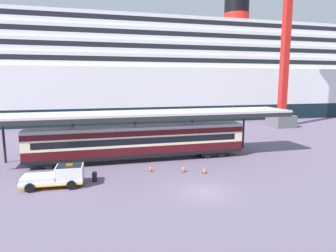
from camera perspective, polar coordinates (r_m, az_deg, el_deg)
ground_plane at (r=25.41m, az=6.99°, el=-12.61°), size 400.00×400.00×0.00m
cruise_ship at (r=78.17m, az=5.67°, el=9.97°), size 173.94×23.48×31.61m
platform_canopy at (r=34.07m, az=-5.81°, el=2.27°), size 37.49×5.54×5.66m
train_carriage at (r=34.15m, az=-5.62°, el=-2.97°), size 24.92×2.81×4.11m
service_truck at (r=27.76m, az=-20.55°, el=-9.08°), size 5.29×2.45×2.02m
traffic_cone_near at (r=30.24m, az=3.02°, el=-8.28°), size 0.36×0.36×0.76m
traffic_cone_mid at (r=30.04m, az=7.12°, el=-8.61°), size 0.36×0.36×0.61m
traffic_cone_far at (r=30.47m, az=-3.45°, el=-8.22°), size 0.36×0.36×0.70m
dockside_crane at (r=63.93m, az=22.22°, el=14.42°), size 11.07×4.40×52.96m
quay_bollard at (r=28.31m, az=-14.15°, el=-9.45°), size 0.48×0.48×0.96m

